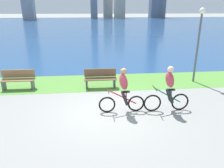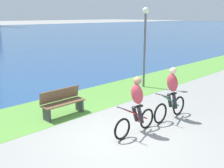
{
  "view_description": "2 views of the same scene",
  "coord_description": "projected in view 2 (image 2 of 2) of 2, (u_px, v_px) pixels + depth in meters",
  "views": [
    {
      "loc": [
        -0.51,
        -7.07,
        3.57
      ],
      "look_at": [
        0.23,
        0.42,
        0.9
      ],
      "focal_mm": 34.28,
      "sensor_mm": 36.0,
      "label": 1
    },
    {
      "loc": [
        -4.81,
        -4.6,
        3.26
      ],
      "look_at": [
        0.65,
        0.94,
        1.24
      ],
      "focal_mm": 42.57,
      "sensor_mm": 36.0,
      "label": 2
    }
  ],
  "objects": [
    {
      "name": "grass_strip_bayside",
      "position": [
        54.0,
        109.0,
        9.51
      ],
      "size": [
        120.0,
        2.62,
        0.01
      ],
      "primitive_type": "cube",
      "color": "#59933D",
      "rests_on": "ground"
    },
    {
      "name": "lamppost_tall",
      "position": [
        145.0,
        35.0,
        11.89
      ],
      "size": [
        0.28,
        0.28,
        3.6
      ],
      "color": "#595960",
      "rests_on": "ground"
    },
    {
      "name": "cyclist_trailing",
      "position": [
        171.0,
        94.0,
        8.42
      ],
      "size": [
        1.69,
        0.52,
        1.69
      ],
      "color": "black",
      "rests_on": "ground"
    },
    {
      "name": "ground_plane",
      "position": [
        119.0,
        138.0,
        7.26
      ],
      "size": [
        300.0,
        300.0,
        0.0
      ],
      "primitive_type": "plane",
      "color": "gray"
    },
    {
      "name": "cyclist_lead",
      "position": [
        136.0,
        106.0,
        7.36
      ],
      "size": [
        1.67,
        0.52,
        1.65
      ],
      "color": "black",
      "rests_on": "ground"
    },
    {
      "name": "bench_near_path",
      "position": [
        63.0,
        103.0,
        8.81
      ],
      "size": [
        1.5,
        0.47,
        0.9
      ],
      "color": "brown",
      "rests_on": "ground"
    }
  ]
}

